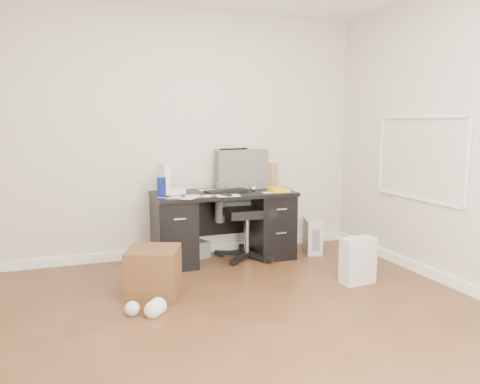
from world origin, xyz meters
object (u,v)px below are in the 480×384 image
object	(u,v)px
pc_tower	(313,236)
office_chair	(247,205)
keyboard	(226,191)
wicker_basket	(154,272)
lcd_monitor	(233,167)
desk	(223,224)

from	to	relation	value
pc_tower	office_chair	bearing A→B (deg)	-163.98
keyboard	wicker_basket	size ratio (longest dim) A/B	1.09
lcd_monitor	wicker_basket	xyz separation A→B (m)	(-1.09, -1.07, -0.78)
office_chair	wicker_basket	world-z (taller)	office_chair
lcd_monitor	pc_tower	size ratio (longest dim) A/B	1.28
keyboard	pc_tower	bearing A→B (deg)	-10.38
desk	office_chair	distance (m)	0.33
keyboard	office_chair	bearing A→B (deg)	-9.33
office_chair	wicker_basket	bearing A→B (deg)	-143.28
lcd_monitor	office_chair	world-z (taller)	lcd_monitor
office_chair	keyboard	bearing A→B (deg)	-178.80
desk	wicker_basket	world-z (taller)	desk
keyboard	pc_tower	size ratio (longest dim) A/B	1.20
lcd_monitor	keyboard	distance (m)	0.38
wicker_basket	pc_tower	bearing A→B (deg)	21.68
desk	lcd_monitor	distance (m)	0.66
lcd_monitor	wicker_basket	size ratio (longest dim) A/B	1.16
lcd_monitor	office_chair	distance (m)	0.48
wicker_basket	office_chair	bearing A→B (deg)	34.83
pc_tower	wicker_basket	xyz separation A→B (m)	(-1.97, -0.78, 0.02)
desk	office_chair	world-z (taller)	office_chair
lcd_monitor	wicker_basket	world-z (taller)	lcd_monitor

